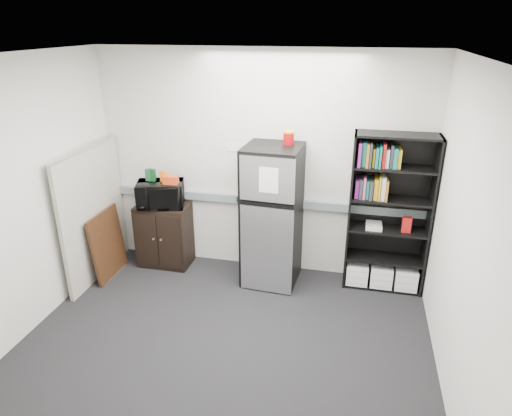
{
  "coord_description": "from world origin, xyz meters",
  "views": [
    {
      "loc": [
        1.11,
        -3.4,
        2.95
      ],
      "look_at": [
        0.14,
        0.9,
        1.14
      ],
      "focal_mm": 32.0,
      "sensor_mm": 36.0,
      "label": 1
    }
  ],
  "objects_px": {
    "bookshelf": "(388,215)",
    "cubicle_partition": "(94,214)",
    "refrigerator": "(272,216)",
    "microwave": "(160,194)",
    "cabinet": "(164,235)"
  },
  "relations": [
    {
      "from": "cabinet",
      "to": "microwave",
      "type": "distance_m",
      "value": 0.56
    },
    {
      "from": "refrigerator",
      "to": "bookshelf",
      "type": "bearing_deg",
      "value": 9.78
    },
    {
      "from": "bookshelf",
      "to": "refrigerator",
      "type": "distance_m",
      "value": 1.33
    },
    {
      "from": "cubicle_partition",
      "to": "microwave",
      "type": "bearing_deg",
      "value": 30.23
    },
    {
      "from": "bookshelf",
      "to": "microwave",
      "type": "height_order",
      "value": "bookshelf"
    },
    {
      "from": "cabinet",
      "to": "refrigerator",
      "type": "distance_m",
      "value": 1.48
    },
    {
      "from": "bookshelf",
      "to": "cubicle_partition",
      "type": "bearing_deg",
      "value": -171.94
    },
    {
      "from": "microwave",
      "to": "refrigerator",
      "type": "distance_m",
      "value": 1.42
    },
    {
      "from": "refrigerator",
      "to": "cubicle_partition",
      "type": "bearing_deg",
      "value": -167.31
    },
    {
      "from": "bookshelf",
      "to": "microwave",
      "type": "distance_m",
      "value": 2.74
    },
    {
      "from": "cubicle_partition",
      "to": "cabinet",
      "type": "xyz_separation_m",
      "value": [
        0.7,
        0.42,
        -0.4
      ]
    },
    {
      "from": "bookshelf",
      "to": "cubicle_partition",
      "type": "xyz_separation_m",
      "value": [
        -3.43,
        -0.49,
        -0.1
      ]
    },
    {
      "from": "refrigerator",
      "to": "cabinet",
      "type": "bearing_deg",
      "value": -179.71
    },
    {
      "from": "cubicle_partition",
      "to": "cabinet",
      "type": "height_order",
      "value": "cubicle_partition"
    },
    {
      "from": "cubicle_partition",
      "to": "refrigerator",
      "type": "xyz_separation_m",
      "value": [
        2.11,
        0.34,
        0.03
      ]
    }
  ]
}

